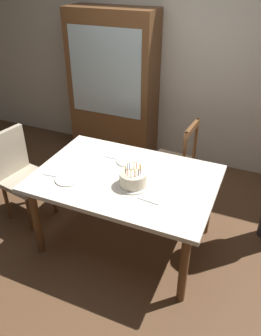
{
  "coord_description": "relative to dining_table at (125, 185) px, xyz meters",
  "views": [
    {
      "loc": [
        1.01,
        -2.22,
        2.37
      ],
      "look_at": [
        0.05,
        0.0,
        0.86
      ],
      "focal_mm": 36.02,
      "sensor_mm": 36.0,
      "label": 1
    }
  ],
  "objects": [
    {
      "name": "back_wall",
      "position": [
        0.0,
        1.85,
        0.63
      ],
      "size": [
        6.4,
        0.1,
        2.6
      ],
      "primitive_type": "cube",
      "color": "silver",
      "rests_on": "ground"
    },
    {
      "name": "fork_near_guest",
      "position": [
        0.31,
        -0.25,
        0.09
      ],
      "size": [
        0.18,
        0.03,
        0.01
      ],
      "primitive_type": "cube",
      "rotation": [
        0.0,
        0.0,
        -0.09
      ],
      "color": "silver",
      "rests_on": "dining_table"
    },
    {
      "name": "chair_spindle_back",
      "position": [
        0.19,
        0.85,
        -0.21
      ],
      "size": [
        0.47,
        0.47,
        0.95
      ],
      "color": "tan",
      "rests_on": "ground"
    },
    {
      "name": "china_cabinet",
      "position": [
        -0.86,
        1.56,
        0.28
      ],
      "size": [
        1.1,
        0.45,
        1.9
      ],
      "color": "brown",
      "rests_on": "ground"
    },
    {
      "name": "chair_upholstered",
      "position": [
        -1.17,
        -0.02,
        -0.14
      ],
      "size": [
        0.51,
        0.51,
        0.95
      ],
      "color": "tan",
      "rests_on": "ground"
    },
    {
      "name": "plate_far_side",
      "position": [
        -0.08,
        0.24,
        0.09
      ],
      "size": [
        0.22,
        0.22,
        0.01
      ],
      "primitive_type": "cylinder",
      "color": "white",
      "rests_on": "dining_table"
    },
    {
      "name": "fork_far_side",
      "position": [
        -0.24,
        0.24,
        0.09
      ],
      "size": [
        0.18,
        0.02,
        0.01
      ],
      "primitive_type": "cube",
      "rotation": [
        0.0,
        0.0,
        0.01
      ],
      "color": "silver",
      "rests_on": "dining_table"
    },
    {
      "name": "birthday_cake",
      "position": [
        0.11,
        -0.1,
        0.15
      ],
      "size": [
        0.28,
        0.28,
        0.19
      ],
      "color": "silver",
      "rests_on": "dining_table"
    },
    {
      "name": "fork_near_celebrant",
      "position": [
        -0.59,
        -0.24,
        0.09
      ],
      "size": [
        0.18,
        0.04,
        0.01
      ],
      "primitive_type": "cube",
      "rotation": [
        0.0,
        0.0,
        0.15
      ],
      "color": "silver",
      "rests_on": "dining_table"
    },
    {
      "name": "dining_table",
      "position": [
        0.0,
        0.0,
        0.0
      ],
      "size": [
        1.56,
        1.07,
        0.76
      ],
      "color": "silver",
      "rests_on": "ground"
    },
    {
      "name": "plate_near_celebrant",
      "position": [
        -0.43,
        -0.24,
        0.09
      ],
      "size": [
        0.22,
        0.22,
        0.01
      ],
      "primitive_type": "cylinder",
      "color": "white",
      "rests_on": "dining_table"
    },
    {
      "name": "ground",
      "position": [
        0.0,
        0.0,
        -0.67
      ],
      "size": [
        6.4,
        6.4,
        0.0
      ],
      "primitive_type": "plane",
      "color": "brown"
    }
  ]
}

